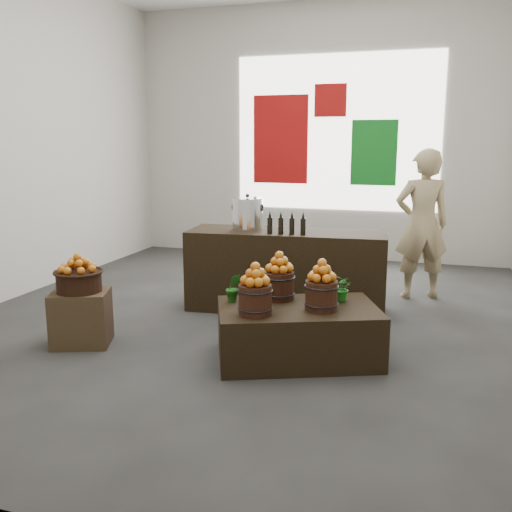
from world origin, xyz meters
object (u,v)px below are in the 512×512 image
(crate, at_px, (81,318))
(wicker_basket, at_px, (79,282))
(counter, at_px, (286,271))
(stock_pot_left, at_px, (248,215))
(display_table, at_px, (298,333))
(shopper, at_px, (422,225))

(crate, height_order, wicker_basket, wicker_basket)
(counter, relative_size, stock_pot_left, 6.47)
(crate, xyz_separation_m, display_table, (2.02, 0.25, -0.02))
(shopper, bearing_deg, wicker_basket, 21.76)
(wicker_basket, xyz_separation_m, display_table, (2.02, 0.25, -0.37))
(crate, relative_size, wicker_basket, 1.25)
(stock_pot_left, bearing_deg, shopper, 28.50)
(wicker_basket, bearing_deg, crate, 0.00)
(display_table, bearing_deg, shopper, 46.20)
(stock_pot_left, bearing_deg, display_table, -56.52)
(counter, xyz_separation_m, shopper, (1.42, 0.98, 0.45))
(wicker_basket, relative_size, shopper, 0.23)
(wicker_basket, bearing_deg, display_table, 7.09)
(counter, bearing_deg, shopper, 29.74)
(crate, xyz_separation_m, wicker_basket, (0.00, 0.00, 0.35))
(stock_pot_left, bearing_deg, crate, -123.82)
(counter, bearing_deg, stock_pot_left, -180.00)
(display_table, distance_m, stock_pot_left, 1.87)
(crate, height_order, counter, counter)
(crate, xyz_separation_m, counter, (1.55, 1.68, 0.19))
(crate, relative_size, shopper, 0.29)
(crate, height_order, display_table, crate)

